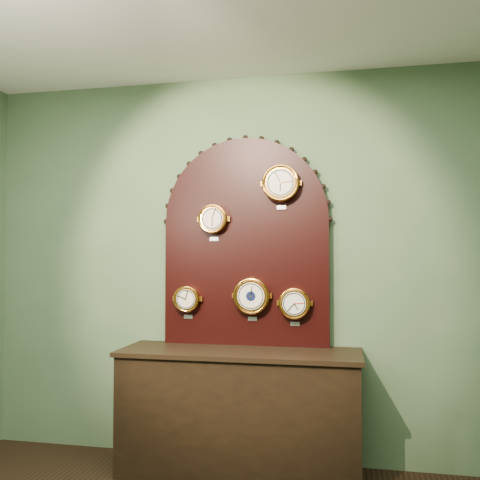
% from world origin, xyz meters
% --- Properties ---
extents(wall_back, '(4.00, 0.00, 4.00)m').
position_xyz_m(wall_back, '(0.00, 2.50, 1.40)').
color(wall_back, '#4D6A48').
rests_on(wall_back, ground).
extents(shop_counter, '(1.60, 0.50, 0.80)m').
position_xyz_m(shop_counter, '(0.00, 2.23, 0.40)').
color(shop_counter, black).
rests_on(shop_counter, ground_plane).
extents(display_board, '(1.26, 0.06, 1.53)m').
position_xyz_m(display_board, '(0.00, 2.45, 1.63)').
color(display_board, black).
rests_on(display_board, shop_counter).
extents(roman_clock, '(0.21, 0.08, 0.26)m').
position_xyz_m(roman_clock, '(-0.23, 2.38, 1.74)').
color(roman_clock, orange).
rests_on(roman_clock, display_board).
extents(arabic_clock, '(0.26, 0.08, 0.31)m').
position_xyz_m(arabic_clock, '(0.27, 2.38, 1.98)').
color(arabic_clock, orange).
rests_on(arabic_clock, display_board).
extents(hygrometer, '(0.19, 0.08, 0.24)m').
position_xyz_m(hygrometer, '(-0.42, 2.38, 1.16)').
color(hygrometer, orange).
rests_on(hygrometer, display_board).
extents(barometer, '(0.26, 0.08, 0.31)m').
position_xyz_m(barometer, '(0.06, 2.38, 1.19)').
color(barometer, orange).
rests_on(barometer, display_board).
extents(tide_clock, '(0.22, 0.08, 0.27)m').
position_xyz_m(tide_clock, '(0.36, 2.38, 1.14)').
color(tide_clock, orange).
rests_on(tide_clock, display_board).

